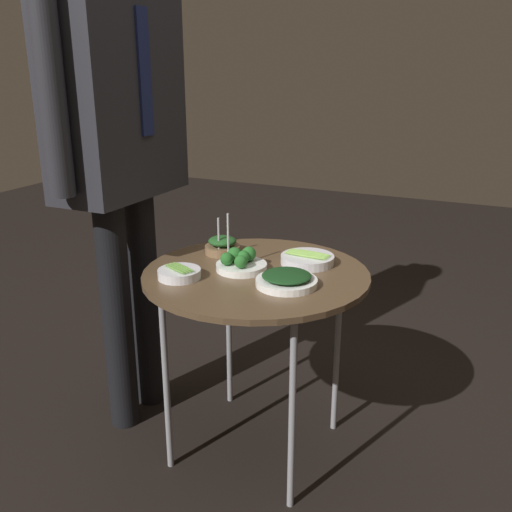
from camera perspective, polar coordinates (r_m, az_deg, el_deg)
The scene contains 8 objects.
ground_plane at distance 2.03m, azimuth 0.00°, elevation -18.41°, with size 8.00×8.00×0.00m, color black.
serving_cart at distance 1.74m, azimuth 0.00°, elevation -2.84°, with size 0.69×0.69×0.63m.
bowl_spinach_front_left at distance 1.62m, azimuth 3.07°, elevation -2.37°, with size 0.18×0.18×0.04m.
bowl_spinach_center at distance 1.89m, azimuth -3.38°, elevation 1.03°, with size 0.12×0.12×0.13m.
bowl_broccoli_mid_left at distance 1.74m, azimuth -1.56°, elevation -0.62°, with size 0.16×0.16×0.17m.
bowl_asparagus_back_right at distance 1.80m, azimuth 5.16°, elevation -0.32°, with size 0.17×0.17×0.04m.
bowl_asparagus_mid_right at distance 1.69m, azimuth -7.68°, elevation -1.72°, with size 0.13×0.13×0.04m.
waiter_figure at distance 1.90m, azimuth -13.68°, elevation 12.78°, with size 0.61×0.23×1.65m.
Camera 1 is at (-1.47, -0.69, 1.23)m, focal length 40.00 mm.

